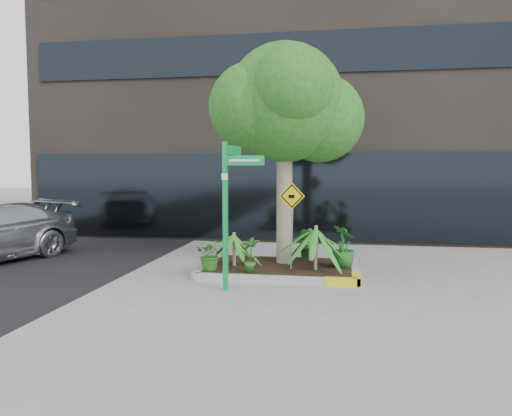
# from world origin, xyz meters

# --- Properties ---
(ground) EXTENTS (80.00, 80.00, 0.00)m
(ground) POSITION_xyz_m (0.00, 0.00, 0.00)
(ground) COLOR gray
(ground) RESTS_ON ground
(building) EXTENTS (18.00, 8.00, 15.00)m
(building) POSITION_xyz_m (0.50, 8.50, 7.50)
(building) COLOR #2D2621
(building) RESTS_ON ground
(planter) EXTENTS (3.35, 2.36, 0.15)m
(planter) POSITION_xyz_m (0.23, 0.27, 0.10)
(planter) COLOR #9E9E99
(planter) RESTS_ON ground
(tree) EXTENTS (3.35, 2.98, 5.03)m
(tree) POSITION_xyz_m (0.24, 0.66, 3.67)
(tree) COLOR tan
(tree) RESTS_ON ground
(palm_front) EXTENTS (1.04, 1.04, 1.15)m
(palm_front) POSITION_xyz_m (0.98, -0.06, 1.01)
(palm_front) COLOR tan
(palm_front) RESTS_ON ground
(palm_left) EXTENTS (0.81, 0.81, 0.90)m
(palm_left) POSITION_xyz_m (-0.78, 0.10, 0.82)
(palm_left) COLOR tan
(palm_left) RESTS_ON ground
(palm_back) EXTENTS (0.81, 0.81, 0.90)m
(palm_back) POSITION_xyz_m (0.80, 1.00, 0.83)
(palm_back) COLOR tan
(palm_back) RESTS_ON ground
(shrub_a) EXTENTS (0.74, 0.74, 0.67)m
(shrub_a) POSITION_xyz_m (-1.15, -0.48, 0.49)
(shrub_a) COLOR #255819
(shrub_a) RESTS_ON planter
(shrub_b) EXTENTS (0.70, 0.70, 0.89)m
(shrub_b) POSITION_xyz_m (1.55, 0.27, 0.60)
(shrub_b) COLOR #1B5B1C
(shrub_b) RESTS_ON planter
(shrub_c) EXTENTS (0.54, 0.54, 0.74)m
(shrub_c) POSITION_xyz_m (-0.30, -0.55, 0.52)
(shrub_c) COLOR #296920
(shrub_c) RESTS_ON planter
(shrub_d) EXTENTS (0.56, 0.56, 0.73)m
(shrub_d) POSITION_xyz_m (0.73, 1.08, 0.51)
(shrub_d) COLOR #19591A
(shrub_d) RESTS_ON planter
(street_sign_post) EXTENTS (0.80, 0.89, 2.74)m
(street_sign_post) POSITION_xyz_m (-0.54, -1.46, 1.69)
(street_sign_post) COLOR #0E9B43
(street_sign_post) RESTS_ON ground
(cattle_sign) EXTENTS (0.55, 0.16, 1.81)m
(cattle_sign) POSITION_xyz_m (0.48, -0.06, 1.37)
(cattle_sign) COLOR slate
(cattle_sign) RESTS_ON ground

